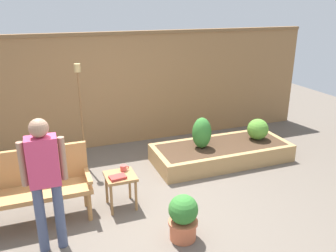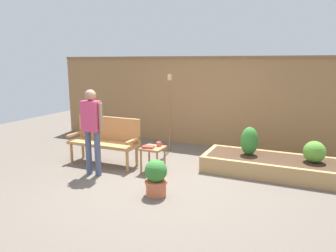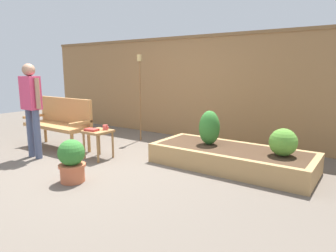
# 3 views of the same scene
# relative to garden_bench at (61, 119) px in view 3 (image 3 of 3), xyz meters

# --- Properties ---
(ground_plane) EXTENTS (14.00, 14.00, 0.00)m
(ground_plane) POSITION_rel_garden_bench_xyz_m (1.46, -0.42, -0.54)
(ground_plane) COLOR #60564C
(fence_back) EXTENTS (8.40, 0.14, 2.16)m
(fence_back) POSITION_rel_garden_bench_xyz_m (1.46, 2.18, 0.55)
(fence_back) COLOR olive
(fence_back) RESTS_ON ground_plane
(garden_bench) EXTENTS (1.44, 0.48, 0.94)m
(garden_bench) POSITION_rel_garden_bench_xyz_m (0.00, 0.00, 0.00)
(garden_bench) COLOR #B77F47
(garden_bench) RESTS_ON ground_plane
(side_table) EXTENTS (0.40, 0.40, 0.48)m
(side_table) POSITION_rel_garden_bench_xyz_m (1.11, -0.10, -0.15)
(side_table) COLOR #9E7042
(side_table) RESTS_ON ground_plane
(cup_on_table) EXTENTS (0.12, 0.09, 0.08)m
(cup_on_table) POSITION_rel_garden_bench_xyz_m (1.19, 0.00, -0.02)
(cup_on_table) COLOR #CC4C47
(cup_on_table) RESTS_ON side_table
(book_on_table) EXTENTS (0.23, 0.17, 0.03)m
(book_on_table) POSITION_rel_garden_bench_xyz_m (1.06, -0.18, -0.05)
(book_on_table) COLOR #B2332D
(book_on_table) RESTS_ON side_table
(potted_boxwood) EXTENTS (0.35, 0.35, 0.57)m
(potted_boxwood) POSITION_rel_garden_bench_xyz_m (1.63, -1.03, -0.25)
(potted_boxwood) COLOR #C66642
(potted_boxwood) RESTS_ON ground_plane
(raised_planter_bed) EXTENTS (2.40, 1.00, 0.30)m
(raised_planter_bed) POSITION_rel_garden_bench_xyz_m (3.11, 0.73, -0.39)
(raised_planter_bed) COLOR #AD8451
(raised_planter_bed) RESTS_ON ground_plane
(shrub_near_bench) EXTENTS (0.33, 0.33, 0.54)m
(shrub_near_bench) POSITION_rel_garden_bench_xyz_m (2.72, 0.74, 0.02)
(shrub_near_bench) COLOR brown
(shrub_near_bench) RESTS_ON raised_planter_bed
(shrub_far_corner) EXTENTS (0.38, 0.38, 0.38)m
(shrub_far_corner) POSITION_rel_garden_bench_xyz_m (3.85, 0.74, -0.06)
(shrub_far_corner) COLOR brown
(shrub_far_corner) RESTS_ON raised_planter_bed
(tiki_torch) EXTENTS (0.10, 0.10, 1.76)m
(tiki_torch) POSITION_rel_garden_bench_xyz_m (0.82, 1.33, 0.65)
(tiki_torch) COLOR brown
(tiki_torch) RESTS_ON ground_plane
(person_by_bench) EXTENTS (0.47, 0.20, 1.56)m
(person_by_bench) POSITION_rel_garden_bench_xyz_m (0.19, -0.67, 0.39)
(person_by_bench) COLOR #475170
(person_by_bench) RESTS_ON ground_plane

